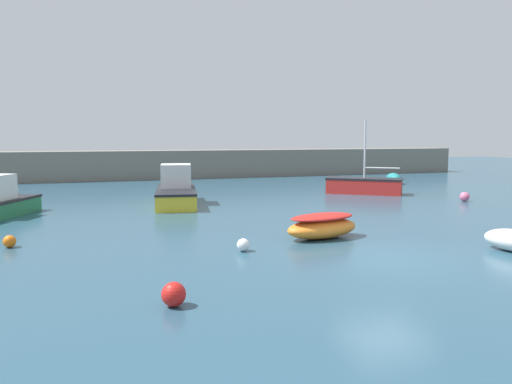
{
  "coord_description": "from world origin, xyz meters",
  "views": [
    {
      "loc": [
        -8.17,
        -12.22,
        3.51
      ],
      "look_at": [
        -0.38,
        10.56,
        0.85
      ],
      "focal_mm": 35.0,
      "sensor_mm": 36.0,
      "label": 1
    }
  ],
  "objects": [
    {
      "name": "mooring_buoy_pink",
      "position": [
        11.4,
        9.7,
        0.26
      ],
      "size": [
        0.52,
        0.52,
        0.52
      ],
      "primitive_type": "sphere",
      "color": "#EA668C",
      "rests_on": "ground_plane"
    },
    {
      "name": "rowboat_with_red_cover",
      "position": [
        -0.45,
        3.22,
        0.43
      ],
      "size": [
        3.05,
        1.9,
        0.86
      ],
      "rotation": [
        0.0,
        0.0,
        0.22
      ],
      "color": "orange",
      "rests_on": "ground_plane"
    },
    {
      "name": "harbor_breakwater",
      "position": [
        0.0,
        30.44,
        1.19
      ],
      "size": [
        52.68,
        3.01,
        2.38
      ],
      "primitive_type": "cube",
      "color": "slate",
      "rests_on": "ground_plane"
    },
    {
      "name": "motorboat_with_cabin",
      "position": [
        -3.76,
        13.58,
        0.72
      ],
      "size": [
        2.94,
        6.04,
        2.09
      ],
      "rotation": [
        0.0,
        0.0,
        4.54
      ],
      "color": "yellow",
      "rests_on": "ground_plane"
    },
    {
      "name": "mooring_buoy_white",
      "position": [
        -3.67,
        2.18,
        0.2
      ],
      "size": [
        0.4,
        0.4,
        0.4
      ],
      "primitive_type": "sphere",
      "color": "white",
      "rests_on": "ground_plane"
    },
    {
      "name": "mooring_buoy_red",
      "position": [
        -6.54,
        -2.15,
        0.26
      ],
      "size": [
        0.52,
        0.52,
        0.52
      ],
      "primitive_type": "sphere",
      "color": "red",
      "rests_on": "ground_plane"
    },
    {
      "name": "sailboat_twin_hulled",
      "position": [
        8.16,
        14.76,
        0.51
      ],
      "size": [
        4.62,
        4.13,
        4.57
      ],
      "rotation": [
        0.0,
        0.0,
        2.47
      ],
      "color": "red",
      "rests_on": "ground_plane"
    },
    {
      "name": "mooring_buoy_orange",
      "position": [
        -10.56,
        5.1,
        0.2
      ],
      "size": [
        0.4,
        0.4,
        0.4
      ],
      "primitive_type": "sphere",
      "color": "orange",
      "rests_on": "ground_plane"
    },
    {
      "name": "ground_plane",
      "position": [
        0.0,
        0.0,
        -0.1
      ],
      "size": [
        120.0,
        120.0,
        0.2
      ],
      "primitive_type": "cube",
      "color": "#284C60"
    },
    {
      "name": "dinghy_near_pier",
      "position": [
        13.74,
        19.81,
        0.41
      ],
      "size": [
        1.76,
        2.42,
        0.81
      ],
      "rotation": [
        0.0,
        0.0,
        1.19
      ],
      "color": "teal",
      "rests_on": "ground_plane"
    }
  ]
}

